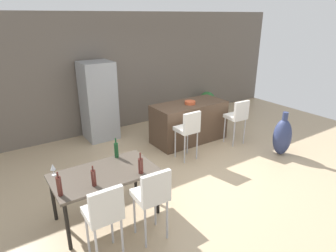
{
  "coord_description": "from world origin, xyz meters",
  "views": [
    {
      "loc": [
        -3.35,
        -3.9,
        2.82
      ],
      "look_at": [
        -0.47,
        0.39,
        0.85
      ],
      "focal_mm": 31.28,
      "sensor_mm": 36.0,
      "label": 1
    }
  ],
  "objects_px": {
    "bar_chair_left": "(188,128)",
    "bar_chair_middle": "(238,115)",
    "wine_bottle_inner": "(59,186)",
    "kitchen_island": "(189,122)",
    "wine_bottle_corner": "(141,165)",
    "dining_chair_far": "(152,194)",
    "wine_bottle_right": "(116,150)",
    "wine_glass_middle": "(53,167)",
    "dining_chair_near": "(104,212)",
    "wine_bottle_left": "(94,178)",
    "potted_plant": "(207,101)",
    "refrigerator": "(99,101)",
    "floor_vase": "(282,137)",
    "dining_table": "(105,177)",
    "fruit_bowl": "(190,103)"
  },
  "relations": [
    {
      "from": "kitchen_island",
      "to": "dining_chair_far",
      "type": "relative_size",
      "value": 1.66
    },
    {
      "from": "wine_bottle_corner",
      "to": "wine_glass_middle",
      "type": "relative_size",
      "value": 1.8
    },
    {
      "from": "floor_vase",
      "to": "fruit_bowl",
      "type": "bearing_deg",
      "value": 126.43
    },
    {
      "from": "dining_chair_near",
      "to": "potted_plant",
      "type": "relative_size",
      "value": 1.58
    },
    {
      "from": "dining_table",
      "to": "refrigerator",
      "type": "height_order",
      "value": "refrigerator"
    },
    {
      "from": "bar_chair_middle",
      "to": "wine_bottle_inner",
      "type": "bearing_deg",
      "value": -166.26
    },
    {
      "from": "dining_chair_near",
      "to": "wine_bottle_inner",
      "type": "height_order",
      "value": "wine_bottle_inner"
    },
    {
      "from": "bar_chair_middle",
      "to": "wine_bottle_inner",
      "type": "height_order",
      "value": "wine_bottle_inner"
    },
    {
      "from": "wine_bottle_left",
      "to": "dining_chair_near",
      "type": "bearing_deg",
      "value": -99.5
    },
    {
      "from": "wine_bottle_right",
      "to": "wine_glass_middle",
      "type": "height_order",
      "value": "wine_bottle_right"
    },
    {
      "from": "bar_chair_left",
      "to": "wine_bottle_corner",
      "type": "distance_m",
      "value": 2.02
    },
    {
      "from": "wine_bottle_left",
      "to": "refrigerator",
      "type": "xyz_separation_m",
      "value": [
        1.31,
        3.15,
        0.06
      ]
    },
    {
      "from": "potted_plant",
      "to": "bar_chair_middle",
      "type": "bearing_deg",
      "value": -114.26
    },
    {
      "from": "wine_bottle_right",
      "to": "wine_bottle_left",
      "type": "xyz_separation_m",
      "value": [
        -0.59,
        -0.58,
        -0.01
      ]
    },
    {
      "from": "kitchen_island",
      "to": "dining_chair_near",
      "type": "bearing_deg",
      "value": -142.56
    },
    {
      "from": "bar_chair_middle",
      "to": "refrigerator",
      "type": "distance_m",
      "value": 3.24
    },
    {
      "from": "bar_chair_middle",
      "to": "wine_bottle_corner",
      "type": "bearing_deg",
      "value": -160.46
    },
    {
      "from": "wine_bottle_right",
      "to": "floor_vase",
      "type": "height_order",
      "value": "wine_bottle_right"
    },
    {
      "from": "bar_chair_left",
      "to": "bar_chair_middle",
      "type": "height_order",
      "value": "same"
    },
    {
      "from": "wine_bottle_right",
      "to": "fruit_bowl",
      "type": "xyz_separation_m",
      "value": [
        2.36,
        1.18,
        0.09
      ]
    },
    {
      "from": "floor_vase",
      "to": "potted_plant",
      "type": "xyz_separation_m",
      "value": [
        0.54,
        3.02,
        -0.01
      ]
    },
    {
      "from": "refrigerator",
      "to": "wine_bottle_right",
      "type": "bearing_deg",
      "value": -105.76
    },
    {
      "from": "kitchen_island",
      "to": "wine_bottle_corner",
      "type": "height_order",
      "value": "wine_bottle_corner"
    },
    {
      "from": "bar_chair_middle",
      "to": "wine_bottle_left",
      "type": "xyz_separation_m",
      "value": [
        -3.75,
        -1.04,
        0.16
      ]
    },
    {
      "from": "bar_chair_middle",
      "to": "dining_chair_far",
      "type": "distance_m",
      "value": 3.56
    },
    {
      "from": "wine_glass_middle",
      "to": "potted_plant",
      "type": "xyz_separation_m",
      "value": [
        5.07,
        2.57,
        -0.47
      ]
    },
    {
      "from": "dining_chair_near",
      "to": "dining_chair_far",
      "type": "xyz_separation_m",
      "value": [
        0.65,
        0.0,
        0.0
      ]
    },
    {
      "from": "bar_chair_middle",
      "to": "kitchen_island",
      "type": "bearing_deg",
      "value": 135.18
    },
    {
      "from": "fruit_bowl",
      "to": "floor_vase",
      "type": "distance_m",
      "value": 2.11
    },
    {
      "from": "refrigerator",
      "to": "wine_bottle_corner",
      "type": "bearing_deg",
      "value": -101.45
    },
    {
      "from": "wine_bottle_inner",
      "to": "dining_chair_near",
      "type": "bearing_deg",
      "value": -58.68
    },
    {
      "from": "floor_vase",
      "to": "wine_bottle_right",
      "type": "bearing_deg",
      "value": 172.63
    },
    {
      "from": "dining_chair_far",
      "to": "potted_plant",
      "type": "relative_size",
      "value": 1.58
    },
    {
      "from": "bar_chair_middle",
      "to": "wine_glass_middle",
      "type": "height_order",
      "value": "bar_chair_middle"
    },
    {
      "from": "kitchen_island",
      "to": "wine_bottle_inner",
      "type": "relative_size",
      "value": 5.37
    },
    {
      "from": "wine_bottle_inner",
      "to": "floor_vase",
      "type": "bearing_deg",
      "value": 1.27
    },
    {
      "from": "wine_glass_middle",
      "to": "kitchen_island",
      "type": "bearing_deg",
      "value": 20.43
    },
    {
      "from": "bar_chair_left",
      "to": "wine_bottle_inner",
      "type": "xyz_separation_m",
      "value": [
        -2.78,
        -1.02,
        0.17
      ]
    },
    {
      "from": "kitchen_island",
      "to": "wine_bottle_right",
      "type": "height_order",
      "value": "wine_bottle_right"
    },
    {
      "from": "wine_bottle_left",
      "to": "potted_plant",
      "type": "relative_size",
      "value": 0.43
    },
    {
      "from": "wine_bottle_left",
      "to": "potted_plant",
      "type": "bearing_deg",
      "value": 33.75
    },
    {
      "from": "dining_table",
      "to": "wine_bottle_left",
      "type": "xyz_separation_m",
      "value": [
        -0.24,
        -0.24,
        0.18
      ]
    },
    {
      "from": "dining_table",
      "to": "fruit_bowl",
      "type": "xyz_separation_m",
      "value": [
        2.71,
        1.52,
        0.28
      ]
    },
    {
      "from": "wine_glass_middle",
      "to": "refrigerator",
      "type": "distance_m",
      "value": 3.08
    },
    {
      "from": "dining_table",
      "to": "wine_glass_middle",
      "type": "relative_size",
      "value": 8.3
    },
    {
      "from": "dining_table",
      "to": "potted_plant",
      "type": "relative_size",
      "value": 2.18
    },
    {
      "from": "dining_chair_far",
      "to": "wine_bottle_corner",
      "type": "xyz_separation_m",
      "value": [
        0.1,
        0.48,
        0.16
      ]
    },
    {
      "from": "dining_chair_far",
      "to": "wine_bottle_left",
      "type": "height_order",
      "value": "dining_chair_far"
    },
    {
      "from": "dining_chair_far",
      "to": "wine_bottle_right",
      "type": "bearing_deg",
      "value": 88.64
    },
    {
      "from": "wine_bottle_corner",
      "to": "dining_chair_near",
      "type": "bearing_deg",
      "value": -147.58
    }
  ]
}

